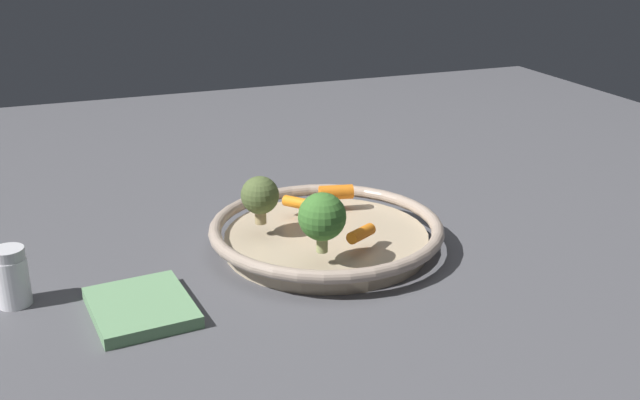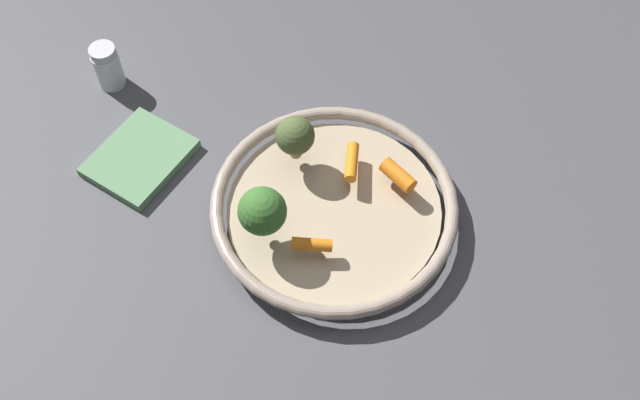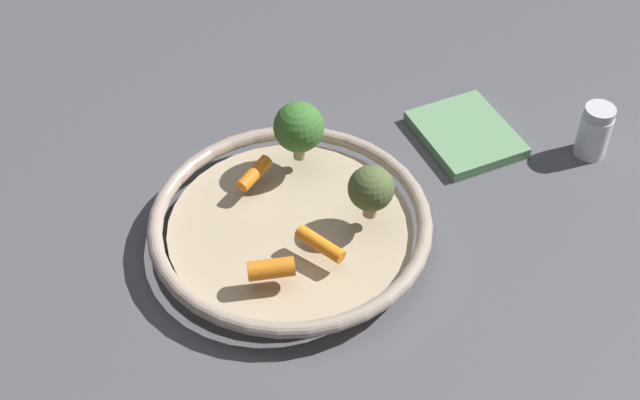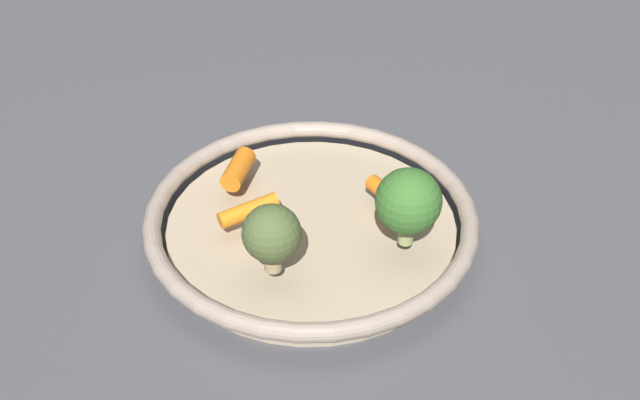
% 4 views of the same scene
% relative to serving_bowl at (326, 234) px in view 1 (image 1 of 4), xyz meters
% --- Properties ---
extents(ground_plane, '(1.94, 1.94, 0.00)m').
position_rel_serving_bowl_xyz_m(ground_plane, '(0.00, 0.00, -0.02)').
color(ground_plane, '#4C4C51').
extents(serving_bowl, '(0.30, 0.30, 0.04)m').
position_rel_serving_bowl_xyz_m(serving_bowl, '(0.00, 0.00, 0.00)').
color(serving_bowl, tan).
rests_on(serving_bowl, ground_plane).
extents(baby_carrot_right, '(0.05, 0.03, 0.02)m').
position_rel_serving_bowl_xyz_m(baby_carrot_right, '(-0.04, -0.07, 0.03)').
color(baby_carrot_right, orange).
rests_on(baby_carrot_right, serving_bowl).
extents(baby_carrot_back, '(0.04, 0.06, 0.02)m').
position_rel_serving_bowl_xyz_m(baby_carrot_back, '(0.01, -0.05, 0.02)').
color(baby_carrot_back, orange).
rests_on(baby_carrot_back, serving_bowl).
extents(baby_carrot_near_rim, '(0.05, 0.04, 0.02)m').
position_rel_serving_bowl_xyz_m(baby_carrot_near_rim, '(-0.02, 0.07, 0.02)').
color(baby_carrot_near_rim, orange).
rests_on(baby_carrot_near_rim, serving_bowl).
extents(broccoli_floret_edge, '(0.05, 0.05, 0.06)m').
position_rel_serving_bowl_xyz_m(broccoli_floret_edge, '(0.08, -0.03, 0.05)').
color(broccoli_floret_edge, tan).
rests_on(broccoli_floret_edge, serving_bowl).
extents(broccoli_floret_large, '(0.06, 0.06, 0.07)m').
position_rel_serving_bowl_xyz_m(broccoli_floret_large, '(0.04, 0.08, 0.06)').
color(broccoli_floret_large, '#9DA466').
rests_on(broccoli_floret_large, serving_bowl).
extents(salt_shaker, '(0.04, 0.04, 0.07)m').
position_rel_serving_bowl_xyz_m(salt_shaker, '(0.38, 0.02, 0.01)').
color(salt_shaker, white).
rests_on(salt_shaker, ground_plane).
extents(dish_towel, '(0.11, 0.13, 0.01)m').
position_rel_serving_bowl_xyz_m(dish_towel, '(0.25, 0.09, -0.01)').
color(dish_towel, '#669366').
rests_on(dish_towel, ground_plane).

